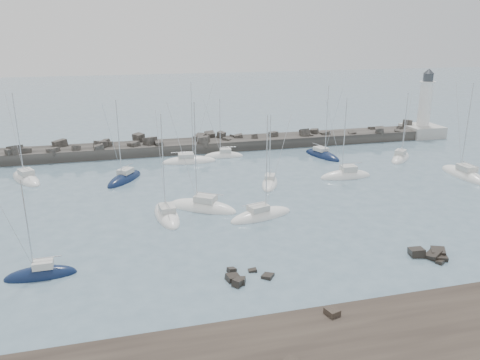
% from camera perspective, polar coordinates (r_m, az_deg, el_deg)
% --- Properties ---
extents(ground, '(400.00, 400.00, 0.00)m').
position_cam_1_polar(ground, '(52.21, 2.47, -6.18)').
color(ground, slate).
rests_on(ground, ground).
extents(rock_shelf, '(140.00, 12.33, 1.90)m').
position_cam_1_polar(rock_shelf, '(34.59, 13.40, -20.54)').
color(rock_shelf, black).
rests_on(rock_shelf, ground).
extents(rock_cluster_near, '(4.62, 3.54, 1.20)m').
position_cam_1_polar(rock_cluster_near, '(42.65, 0.34, -11.97)').
color(rock_cluster_near, black).
rests_on(rock_cluster_near, ground).
extents(rock_cluster_far, '(3.73, 3.40, 1.49)m').
position_cam_1_polar(rock_cluster_far, '(50.00, 22.26, -8.53)').
color(rock_cluster_far, black).
rests_on(rock_cluster_far, ground).
extents(breakwater, '(115.00, 7.19, 4.82)m').
position_cam_1_polar(breakwater, '(86.38, -9.74, 3.52)').
color(breakwater, '#2D2B28').
rests_on(breakwater, ground).
extents(lighthouse, '(7.00, 7.00, 14.60)m').
position_cam_1_polar(lighthouse, '(105.14, 21.41, 6.65)').
color(lighthouse, '#ABABA6').
rests_on(lighthouse, ground).
extents(sailboat_1, '(6.38, 8.95, 13.83)m').
position_cam_1_polar(sailboat_1, '(76.14, -24.61, 0.07)').
color(sailboat_1, white).
rests_on(sailboat_1, ground).
extents(sailboat_2, '(6.26, 2.05, 10.12)m').
position_cam_1_polar(sailboat_2, '(46.64, -23.09, -10.60)').
color(sailboat_2, '#0E1C3C').
rests_on(sailboat_2, ground).
extents(sailboat_3, '(3.33, 8.58, 13.26)m').
position_cam_1_polar(sailboat_3, '(56.46, -8.91, -4.34)').
color(sailboat_3, white).
rests_on(sailboat_3, ground).
extents(sailboat_4, '(9.26, 3.29, 14.29)m').
position_cam_1_polar(sailboat_4, '(79.17, -6.26, 2.24)').
color(sailboat_4, white).
rests_on(sailboat_4, ground).
extents(sailboat_5, '(9.03, 7.45, 14.40)m').
position_cam_1_polar(sailboat_5, '(58.40, -4.59, -3.39)').
color(sailboat_5, white).
rests_on(sailboat_5, ground).
extents(sailboat_6, '(4.73, 7.26, 11.11)m').
position_cam_1_polar(sailboat_6, '(67.41, 3.65, -0.47)').
color(sailboat_6, white).
rests_on(sailboat_6, ground).
extents(sailboat_7, '(8.67, 4.70, 13.12)m').
position_cam_1_polar(sailboat_7, '(55.81, 2.57, -4.40)').
color(sailboat_7, white).
rests_on(sailboat_7, ground).
extents(sailboat_8, '(4.88, 8.90, 13.41)m').
position_cam_1_polar(sailboat_8, '(83.73, 9.97, 2.94)').
color(sailboat_8, '#0E1C3C').
rests_on(sailboat_8, ground).
extents(sailboat_9, '(8.13, 2.68, 13.01)m').
position_cam_1_polar(sailboat_9, '(72.36, 12.75, 0.43)').
color(sailboat_9, white).
rests_on(sailboat_9, ground).
extents(sailboat_10, '(3.12, 9.56, 15.09)m').
position_cam_1_polar(sailboat_10, '(78.88, 25.59, 0.52)').
color(sailboat_10, white).
rests_on(sailboat_10, ground).
extents(sailboat_12, '(7.16, 7.03, 12.38)m').
position_cam_1_polar(sailboat_12, '(85.15, 18.96, 2.50)').
color(sailboat_12, white).
rests_on(sailboat_12, ground).
extents(sailboat_13, '(7.15, 3.12, 11.08)m').
position_cam_1_polar(sailboat_13, '(82.19, -2.00, 2.92)').
color(sailboat_13, white).
rests_on(sailboat_13, ground).
extents(sailboat_14, '(6.58, 8.20, 13.00)m').
position_cam_1_polar(sailboat_14, '(71.31, -13.89, 0.08)').
color(sailboat_14, '#0E1C3C').
rests_on(sailboat_14, ground).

